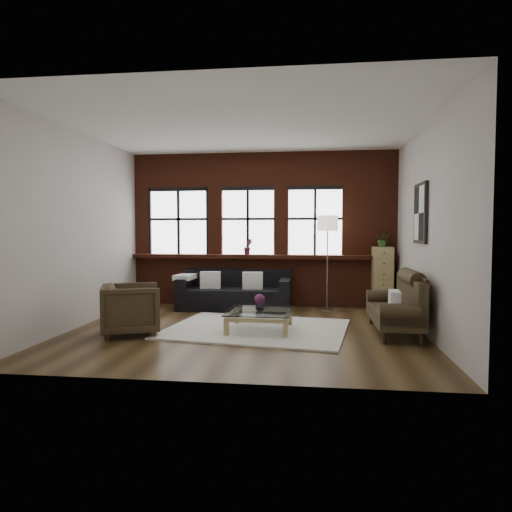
# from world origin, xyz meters

# --- Properties ---
(floor) EXTENTS (5.50, 5.50, 0.00)m
(floor) POSITION_xyz_m (0.00, 0.00, 0.00)
(floor) COLOR #3F2D17
(floor) RESTS_ON ground
(ceiling) EXTENTS (5.50, 5.50, 0.00)m
(ceiling) POSITION_xyz_m (0.00, 0.00, 3.20)
(ceiling) COLOR white
(ceiling) RESTS_ON ground
(wall_back) EXTENTS (5.50, 0.00, 5.50)m
(wall_back) POSITION_xyz_m (0.00, 2.50, 1.60)
(wall_back) COLOR beige
(wall_back) RESTS_ON ground
(wall_front) EXTENTS (5.50, 0.00, 5.50)m
(wall_front) POSITION_xyz_m (0.00, -2.50, 1.60)
(wall_front) COLOR beige
(wall_front) RESTS_ON ground
(wall_left) EXTENTS (0.00, 5.00, 5.00)m
(wall_left) POSITION_xyz_m (-2.75, 0.00, 1.60)
(wall_left) COLOR beige
(wall_left) RESTS_ON ground
(wall_right) EXTENTS (0.00, 5.00, 5.00)m
(wall_right) POSITION_xyz_m (2.75, 0.00, 1.60)
(wall_right) COLOR beige
(wall_right) RESTS_ON ground
(brick_backwall) EXTENTS (5.50, 0.12, 3.20)m
(brick_backwall) POSITION_xyz_m (0.00, 2.44, 1.60)
(brick_backwall) COLOR #5D2616
(brick_backwall) RESTS_ON floor
(sill_ledge) EXTENTS (5.50, 0.30, 0.08)m
(sill_ledge) POSITION_xyz_m (0.00, 2.35, 1.04)
(sill_ledge) COLOR #5D2616
(sill_ledge) RESTS_ON brick_backwall
(window_left) EXTENTS (1.38, 0.10, 1.50)m
(window_left) POSITION_xyz_m (-1.80, 2.45, 1.75)
(window_left) COLOR black
(window_left) RESTS_ON brick_backwall
(window_mid) EXTENTS (1.38, 0.10, 1.50)m
(window_mid) POSITION_xyz_m (-0.30, 2.45, 1.75)
(window_mid) COLOR black
(window_mid) RESTS_ON brick_backwall
(window_right) EXTENTS (1.38, 0.10, 1.50)m
(window_right) POSITION_xyz_m (1.10, 2.45, 1.75)
(window_right) COLOR black
(window_right) RESTS_ON brick_backwall
(wall_poster) EXTENTS (0.05, 0.74, 0.94)m
(wall_poster) POSITION_xyz_m (2.72, 0.30, 1.85)
(wall_poster) COLOR black
(wall_poster) RESTS_ON wall_right
(shag_rug) EXTENTS (3.06, 2.55, 0.03)m
(shag_rug) POSITION_xyz_m (0.18, 0.07, 0.01)
(shag_rug) COLOR silver
(shag_rug) RESTS_ON floor
(dark_sofa) EXTENTS (2.23, 0.90, 0.81)m
(dark_sofa) POSITION_xyz_m (-0.49, 1.90, 0.40)
(dark_sofa) COLOR black
(dark_sofa) RESTS_ON floor
(pillow_a) EXTENTS (0.41, 0.18, 0.34)m
(pillow_a) POSITION_xyz_m (-0.97, 1.80, 0.59)
(pillow_a) COLOR white
(pillow_a) RESTS_ON dark_sofa
(pillow_b) EXTENTS (0.42, 0.21, 0.34)m
(pillow_b) POSITION_xyz_m (-0.12, 1.80, 0.59)
(pillow_b) COLOR white
(pillow_b) RESTS_ON dark_sofa
(vintage_settee) EXTENTS (0.74, 1.66, 0.88)m
(vintage_settee) POSITION_xyz_m (2.30, 0.08, 0.44)
(vintage_settee) COLOR #352B18
(vintage_settee) RESTS_ON floor
(pillow_settee) EXTENTS (0.17, 0.39, 0.34)m
(pillow_settee) POSITION_xyz_m (2.22, -0.43, 0.56)
(pillow_settee) COLOR white
(pillow_settee) RESTS_ON vintage_settee
(armchair) EXTENTS (1.11, 1.09, 0.78)m
(armchair) POSITION_xyz_m (-1.68, -0.49, 0.39)
(armchair) COLOR #3A2E1D
(armchair) RESTS_ON floor
(coffee_table) EXTENTS (1.03, 1.03, 0.34)m
(coffee_table) POSITION_xyz_m (0.24, -0.04, 0.16)
(coffee_table) COLOR tan
(coffee_table) RESTS_ON shag_rug
(vase) EXTENTS (0.15, 0.15, 0.14)m
(vase) POSITION_xyz_m (0.24, -0.04, 0.40)
(vase) COLOR #B2B2B2
(vase) RESTS_ON coffee_table
(flowers) EXTENTS (0.17, 0.17, 0.17)m
(flowers) POSITION_xyz_m (0.24, -0.04, 0.50)
(flowers) COLOR #5C1F4D
(flowers) RESTS_ON vase
(drawer_chest) EXTENTS (0.39, 0.39, 1.26)m
(drawer_chest) POSITION_xyz_m (2.44, 2.20, 0.63)
(drawer_chest) COLOR tan
(drawer_chest) RESTS_ON floor
(potted_plant_top) EXTENTS (0.34, 0.31, 0.31)m
(potted_plant_top) POSITION_xyz_m (2.44, 2.20, 1.41)
(potted_plant_top) COLOR #2D5923
(potted_plant_top) RESTS_ON drawer_chest
(floor_lamp) EXTENTS (0.40, 0.40, 2.03)m
(floor_lamp) POSITION_xyz_m (1.34, 2.00, 1.01)
(floor_lamp) COLOR #A5A5A8
(floor_lamp) RESTS_ON floor
(sill_plant) EXTENTS (0.22, 0.21, 0.33)m
(sill_plant) POSITION_xyz_m (-0.28, 2.32, 1.25)
(sill_plant) COLOR #5C1F4D
(sill_plant) RESTS_ON sill_ledge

